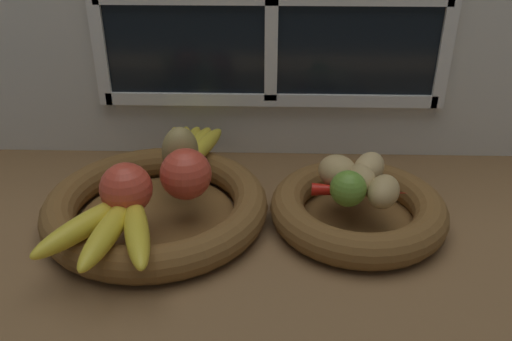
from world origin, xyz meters
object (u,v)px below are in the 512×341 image
object	(u,v)px
potato_oblong	(337,172)
banana_bunch_front	(111,227)
banana_bunch_back	(187,149)
fruit_bowl_left	(156,207)
fruit_bowl_right	(357,210)
apple_red_front	(125,189)
pear_brown	(180,152)
lime_near	(348,190)
chili_pepper	(359,191)
apple_red_right	(185,174)
potato_back	(368,169)
potato_small	(383,191)
potato_large	(360,181)

from	to	relation	value
potato_oblong	banana_bunch_front	bearing A→B (deg)	-155.00
banana_bunch_back	fruit_bowl_left	bearing A→B (deg)	-106.29
fruit_bowl_right	apple_red_front	bearing A→B (deg)	-170.43
pear_brown	potato_oblong	size ratio (longest dim) A/B	1.24
lime_near	chili_pepper	bearing A→B (deg)	51.59
apple_red_right	potato_back	distance (cm)	29.53
potato_small	potato_large	distance (cm)	4.19
potato_back	potato_small	bearing A→B (deg)	-81.03
banana_bunch_back	chili_pepper	world-z (taller)	banana_bunch_back
fruit_bowl_right	fruit_bowl_left	bearing A→B (deg)	180.00
fruit_bowl_left	potato_back	distance (cm)	35.06
fruit_bowl_right	potato_oblong	xyz separation A→B (cm)	(-3.33, 2.59, 5.50)
banana_bunch_back	potato_large	distance (cm)	31.50
potato_small	potato_oblong	bearing A→B (deg)	138.58
banana_bunch_front	lime_near	bearing A→B (deg)	15.05
potato_back	fruit_bowl_left	bearing A→B (deg)	-173.25
fruit_bowl_right	apple_red_front	xyz separation A→B (cm)	(-35.25, -5.94, 6.78)
fruit_bowl_left	potato_small	world-z (taller)	potato_small
potato_oblong	fruit_bowl_left	bearing A→B (deg)	-174.94
apple_red_right	potato_small	distance (cm)	30.16
fruit_bowl_left	apple_red_front	xyz separation A→B (cm)	(-2.69, -5.94, 6.80)
pear_brown	potato_large	world-z (taller)	pear_brown
fruit_bowl_right	pear_brown	size ratio (longest dim) A/B	3.29
banana_bunch_front	banana_bunch_back	xyz separation A→B (cm)	(6.99, 25.06, -0.15)
apple_red_front	potato_small	bearing A→B (deg)	4.46
banana_bunch_back	potato_back	xyz separation A→B (cm)	(30.77, -8.39, 0.92)
pear_brown	lime_near	bearing A→B (deg)	-19.21
banana_bunch_back	lime_near	xyz separation A→B (cm)	(26.53, -16.05, 1.26)
apple_red_front	potato_large	size ratio (longest dim) A/B	1.24
fruit_bowl_right	apple_red_right	xyz separation A→B (cm)	(-27.12, -1.46, 6.90)
fruit_bowl_left	banana_bunch_back	size ratio (longest dim) A/B	1.87
potato_large	apple_red_right	bearing A→B (deg)	-176.91
banana_bunch_front	lime_near	size ratio (longest dim) A/B	3.50
apple_red_right	fruit_bowl_right	bearing A→B (deg)	3.09
fruit_bowl_right	apple_red_right	size ratio (longest dim) A/B	3.53
apple_red_front	potato_oblong	size ratio (longest dim) A/B	1.12
pear_brown	potato_back	bearing A→B (deg)	-3.03
fruit_bowl_right	lime_near	xyz separation A→B (cm)	(-2.39, -3.59, 5.69)
fruit_bowl_right	banana_bunch_back	bearing A→B (deg)	156.69
chili_pepper	fruit_bowl_right	bearing A→B (deg)	80.94
potato_back	potato_small	world-z (taller)	potato_back
banana_bunch_back	apple_red_right	bearing A→B (deg)	-82.63
banana_bunch_front	potato_small	size ratio (longest dim) A/B	2.84
fruit_bowl_left	potato_small	distance (cm)	36.03
apple_red_right	potato_back	xyz separation A→B (cm)	(28.97, 5.53, -1.55)
potato_back	banana_bunch_back	bearing A→B (deg)	164.75
potato_small	lime_near	bearing A→B (deg)	-173.33
pear_brown	potato_oblong	bearing A→B (deg)	-6.90
banana_bunch_front	potato_oblong	distance (cm)	35.96
potato_back	potato_small	distance (cm)	7.12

